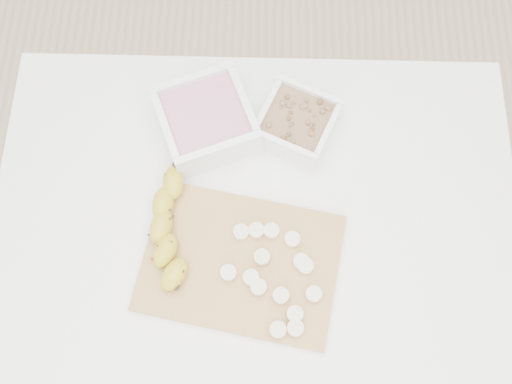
{
  "coord_description": "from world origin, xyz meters",
  "views": [
    {
      "loc": [
        0.01,
        -0.31,
        1.78
      ],
      "look_at": [
        0.0,
        0.03,
        0.81
      ],
      "focal_mm": 40.0,
      "sensor_mm": 36.0,
      "label": 1
    }
  ],
  "objects_px": {
    "bowl_granola": "(297,123)",
    "banana": "(169,230)",
    "bowl_yogurt": "(206,120)",
    "cutting_board": "(241,263)",
    "table": "(256,231)"
  },
  "relations": [
    {
      "from": "cutting_board",
      "to": "banana",
      "type": "distance_m",
      "value": 0.14
    },
    {
      "from": "banana",
      "to": "table",
      "type": "bearing_deg",
      "value": 20.73
    },
    {
      "from": "banana",
      "to": "cutting_board",
      "type": "bearing_deg",
      "value": -14.28
    },
    {
      "from": "bowl_granola",
      "to": "banana",
      "type": "xyz_separation_m",
      "value": [
        -0.23,
        -0.22,
        0.0
      ]
    },
    {
      "from": "bowl_yogurt",
      "to": "cutting_board",
      "type": "height_order",
      "value": "bowl_yogurt"
    },
    {
      "from": "table",
      "to": "bowl_yogurt",
      "type": "distance_m",
      "value": 0.25
    },
    {
      "from": "cutting_board",
      "to": "banana",
      "type": "relative_size",
      "value": 1.55
    },
    {
      "from": "bowl_yogurt",
      "to": "banana",
      "type": "xyz_separation_m",
      "value": [
        -0.06,
        -0.22,
        -0.01
      ]
    },
    {
      "from": "table",
      "to": "bowl_granola",
      "type": "relative_size",
      "value": 5.58
    },
    {
      "from": "bowl_yogurt",
      "to": "cutting_board",
      "type": "bearing_deg",
      "value": -74.53
    },
    {
      "from": "bowl_granola",
      "to": "banana",
      "type": "relative_size",
      "value": 0.79
    },
    {
      "from": "bowl_granola",
      "to": "cutting_board",
      "type": "relative_size",
      "value": 0.51
    },
    {
      "from": "table",
      "to": "cutting_board",
      "type": "bearing_deg",
      "value": -105.89
    },
    {
      "from": "bowl_yogurt",
      "to": "cutting_board",
      "type": "xyz_separation_m",
      "value": [
        0.07,
        -0.27,
        -0.03
      ]
    },
    {
      "from": "bowl_yogurt",
      "to": "bowl_granola",
      "type": "relative_size",
      "value": 1.23
    }
  ]
}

